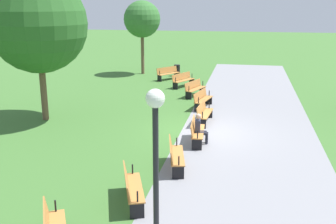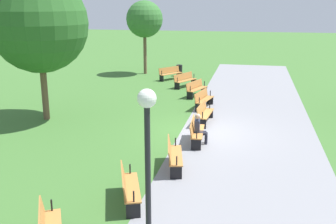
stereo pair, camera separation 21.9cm
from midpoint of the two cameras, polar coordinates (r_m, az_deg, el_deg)
ground_plane at (r=17.29m, az=4.60°, el=-2.82°), size 120.00×120.00×0.00m
path_paving at (r=17.19m, az=10.89°, el=-3.15°), size 38.91×5.63×0.01m
bench_0 at (r=28.66m, az=-0.21°, el=5.53°), size 1.79×1.49×0.89m
bench_1 at (r=26.20m, az=1.88°, el=4.59°), size 1.88×1.30×0.89m
bench_2 at (r=23.65m, az=3.53°, el=3.39°), size 1.93×1.09×0.89m
bench_3 at (r=21.06m, az=4.58°, el=1.86°), size 1.94×0.86×0.89m
bench_4 at (r=18.44m, az=4.76°, el=-0.10°), size 1.91×0.60×0.89m
bench_5 at (r=15.88m, az=3.65°, el=-2.66°), size 1.91×0.60×0.89m
bench_6 at (r=13.45m, az=0.53°, el=-6.03°), size 1.94×0.86×0.89m
bench_7 at (r=11.30m, az=-5.73°, el=-10.45°), size 1.93×1.09×0.89m
person_seated at (r=15.74m, az=4.16°, el=-2.22°), size 0.35×0.54×1.20m
tree_0 at (r=30.81m, az=-3.90°, el=12.94°), size 2.73×2.73×5.47m
tree_2 at (r=19.21m, az=-18.23°, el=11.74°), size 4.40×4.40×6.62m
lamp_post at (r=6.84m, az=-2.67°, el=-6.82°), size 0.32×0.32×4.03m
trash_bin at (r=30.18m, az=1.07°, el=5.91°), size 0.45×0.45×0.83m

